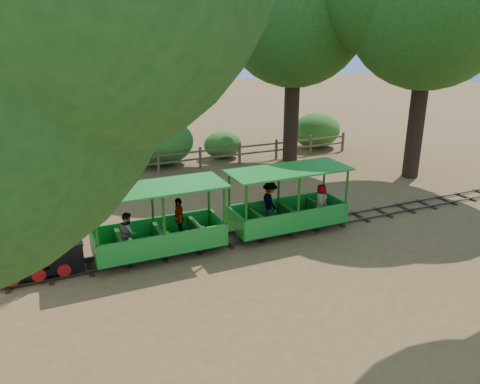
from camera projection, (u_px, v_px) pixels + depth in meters
name	position (u px, v px, depth m)	size (l,w,h in m)	color
ground	(256.00, 237.00, 14.61)	(90.00, 90.00, 0.00)	olive
track	(256.00, 235.00, 14.59)	(22.00, 1.00, 0.10)	#3F3D3A
locomotive	(29.00, 222.00, 11.74)	(2.40, 1.13, 2.76)	black
carriage_front	(158.00, 230.00, 13.17)	(3.82, 1.56, 1.98)	#1E8C28
carriage_rear	(287.00, 207.00, 14.79)	(3.82, 1.56, 1.98)	#1E8C28
oak_ne	(294.00, 3.00, 20.86)	(8.41, 7.40, 10.28)	#2D2116
fence	(180.00, 158.00, 21.32)	(18.10, 0.10, 1.00)	brown
shrub_west	(35.00, 161.00, 20.05)	(2.37, 1.83, 1.64)	#2D6B1E
shrub_mid_w	(160.00, 142.00, 22.07)	(3.18, 2.45, 2.20)	#2D6B1E
shrub_mid_e	(223.00, 145.00, 23.43)	(1.96, 1.50, 1.35)	#2D6B1E
shrub_east	(316.00, 130.00, 25.45)	(2.74, 2.11, 1.90)	#2D6B1E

